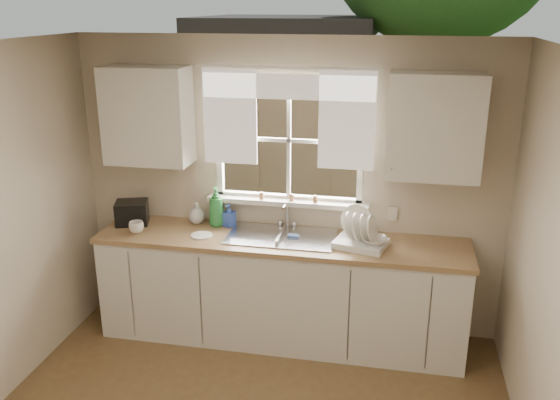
% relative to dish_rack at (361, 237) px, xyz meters
% --- Properties ---
extents(room_walls, '(3.62, 4.02, 2.50)m').
position_rel_dish_rack_xyz_m(room_walls, '(-0.65, -1.72, 0.25)').
color(room_walls, beige).
rests_on(room_walls, ground).
extents(ceiling, '(3.60, 4.00, 0.02)m').
position_rel_dish_rack_xyz_m(ceiling, '(-0.65, -1.65, 1.51)').
color(ceiling, silver).
rests_on(ceiling, room_walls).
extents(window, '(1.38, 0.16, 1.06)m').
position_rel_dish_rack_xyz_m(window, '(-0.65, 0.35, 0.50)').
color(window, white).
rests_on(window, room_walls).
extents(curtains, '(1.50, 0.03, 0.81)m').
position_rel_dish_rack_xyz_m(curtains, '(-0.65, 0.30, 0.94)').
color(curtains, white).
rests_on(curtains, room_walls).
extents(base_cabinets, '(3.00, 0.62, 0.87)m').
position_rel_dish_rack_xyz_m(base_cabinets, '(-0.65, 0.03, -0.55)').
color(base_cabinets, silver).
rests_on(base_cabinets, ground).
extents(countertop, '(3.04, 0.65, 0.04)m').
position_rel_dish_rack_xyz_m(countertop, '(-0.65, 0.03, -0.10)').
color(countertop, '#99754C').
rests_on(countertop, base_cabinets).
extents(upper_cabinet_left, '(0.70, 0.33, 0.80)m').
position_rel_dish_rack_xyz_m(upper_cabinet_left, '(-1.80, 0.17, 0.86)').
color(upper_cabinet_left, silver).
rests_on(upper_cabinet_left, room_walls).
extents(upper_cabinet_right, '(0.70, 0.33, 0.80)m').
position_rel_dish_rack_xyz_m(upper_cabinet_right, '(0.50, 0.17, 0.86)').
color(upper_cabinet_right, silver).
rests_on(upper_cabinet_right, room_walls).
extents(wall_outlet, '(0.08, 0.01, 0.12)m').
position_rel_dish_rack_xyz_m(wall_outlet, '(0.23, 0.33, 0.09)').
color(wall_outlet, beige).
rests_on(wall_outlet, room_walls).
extents(sill_jars, '(0.50, 0.04, 0.06)m').
position_rel_dish_rack_xyz_m(sill_jars, '(-0.63, 0.29, 0.19)').
color(sill_jars, brown).
rests_on(sill_jars, window).
extents(sink, '(0.88, 0.52, 0.40)m').
position_rel_dish_rack_xyz_m(sink, '(-0.65, 0.06, -0.15)').
color(sink, '#B7B7BC').
rests_on(sink, countertop).
extents(dish_rack, '(0.45, 0.38, 0.30)m').
position_rel_dish_rack_xyz_m(dish_rack, '(0.00, 0.00, 0.00)').
color(dish_rack, white).
rests_on(dish_rack, countertop).
extents(bowl, '(0.22, 0.22, 0.05)m').
position_rel_dish_rack_xyz_m(bowl, '(0.11, -0.05, -0.00)').
color(bowl, silver).
rests_on(bowl, dish_rack).
extents(soap_bottle_a, '(0.17, 0.17, 0.34)m').
position_rel_dish_rack_xyz_m(soap_bottle_a, '(-1.24, 0.21, 0.09)').
color(soap_bottle_a, '#2C883E').
rests_on(soap_bottle_a, countertop).
extents(soap_bottle_b, '(0.12, 0.12, 0.19)m').
position_rel_dish_rack_xyz_m(soap_bottle_b, '(-1.13, 0.22, 0.02)').
color(soap_bottle_b, blue).
rests_on(soap_bottle_b, countertop).
extents(soap_bottle_c, '(0.18, 0.18, 0.19)m').
position_rel_dish_rack_xyz_m(soap_bottle_c, '(-1.43, 0.24, 0.01)').
color(soap_bottle_c, beige).
rests_on(soap_bottle_c, countertop).
extents(saucer, '(0.18, 0.18, 0.01)m').
position_rel_dish_rack_xyz_m(saucer, '(-1.29, -0.05, -0.07)').
color(saucer, white).
rests_on(saucer, countertop).
extents(cup, '(0.13, 0.13, 0.10)m').
position_rel_dish_rack_xyz_m(cup, '(-1.85, -0.09, -0.03)').
color(cup, white).
rests_on(cup, countertop).
extents(black_appliance, '(0.33, 0.30, 0.20)m').
position_rel_dish_rack_xyz_m(black_appliance, '(-1.98, 0.12, 0.02)').
color(black_appliance, black).
rests_on(black_appliance, countertop).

